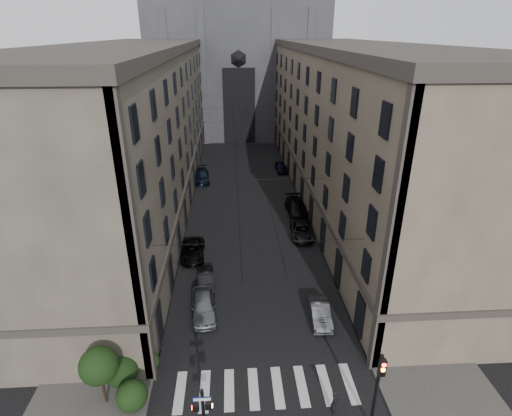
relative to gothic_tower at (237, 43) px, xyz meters
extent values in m
cube|color=#383533|center=(-10.50, -38.96, -17.72)|extent=(7.00, 80.00, 0.15)
cube|color=#383533|center=(10.50, -38.96, -17.72)|extent=(7.00, 80.00, 0.15)
cube|color=beige|center=(0.00, -69.96, -17.79)|extent=(11.00, 3.20, 0.01)
cube|color=#464136|center=(-13.50, -38.96, -8.80)|extent=(13.00, 60.00, 18.00)
cube|color=#38332D|center=(-13.50, -38.96, 0.60)|extent=(13.60, 60.60, 0.90)
cube|color=#38332D|center=(-13.50, -38.96, -13.60)|extent=(13.40, 60.30, 0.50)
cube|color=brown|center=(13.50, -38.96, -8.80)|extent=(13.00, 60.00, 18.00)
cube|color=#38332D|center=(13.50, -38.96, 0.60)|extent=(13.60, 60.60, 0.90)
cube|color=#38332D|center=(13.50, -38.96, -13.60)|extent=(13.40, 60.30, 0.50)
cube|color=#2D2D33|center=(0.00, 0.04, -2.80)|extent=(34.00, 22.00, 30.00)
cube|color=black|center=(0.00, -11.01, -10.80)|extent=(6.00, 0.30, 14.00)
cube|color=orange|center=(-3.22, -73.46, -14.90)|extent=(0.34, 0.24, 0.38)
cube|color=#FF0C07|center=(-3.88, -73.36, -15.10)|extent=(0.34, 0.24, 0.38)
cube|color=navy|center=(-3.50, -73.59, -14.25)|extent=(0.95, 0.05, 0.24)
cylinder|color=black|center=(5.60, -72.96, -15.20)|extent=(0.20, 0.20, 5.20)
cube|color=black|center=(5.60, -73.18, -13.20)|extent=(0.34, 0.30, 1.00)
cylinder|color=#FF0C07|center=(5.60, -73.34, -12.88)|extent=(0.22, 0.05, 0.22)
cylinder|color=orange|center=(5.60, -73.34, -13.20)|extent=(0.22, 0.05, 0.22)
cylinder|color=black|center=(5.60, -73.34, -13.52)|extent=(0.22, 0.05, 0.22)
sphere|color=black|center=(-7.80, -70.96, -16.75)|extent=(1.80, 1.80, 1.80)
sphere|color=black|center=(-8.80, -69.16, -16.65)|extent=(2.00, 2.00, 2.00)
sphere|color=black|center=(-7.40, -68.16, -16.95)|extent=(1.40, 1.40, 1.40)
cylinder|color=black|center=(-9.50, -70.46, -16.45)|extent=(0.16, 0.16, 2.40)
sphere|color=black|center=(-9.50, -70.46, -14.85)|extent=(2.20, 2.20, 2.20)
cylinder|color=black|center=(0.00, -64.96, -10.30)|extent=(14.00, 0.03, 0.03)
cylinder|color=black|center=(0.00, -52.96, -10.30)|extent=(14.00, 0.03, 0.03)
cylinder|color=black|center=(0.00, -39.96, -10.30)|extent=(14.00, 0.03, 0.03)
cylinder|color=black|center=(0.00, -26.96, -10.30)|extent=(14.00, 0.03, 0.03)
cylinder|color=black|center=(0.00, -14.96, -10.30)|extent=(14.00, 0.03, 0.03)
cylinder|color=black|center=(-1.30, -38.96, -10.70)|extent=(0.03, 60.00, 0.03)
cylinder|color=black|center=(1.30, -38.96, -10.70)|extent=(0.03, 60.00, 0.03)
imported|color=slate|center=(-4.20, -62.65, -17.00)|extent=(2.38, 4.84, 1.59)
imported|color=black|center=(-4.20, -59.01, -17.15)|extent=(1.71, 4.05, 1.30)
imported|color=black|center=(-5.73, -53.92, -17.13)|extent=(2.36, 4.85, 1.33)
imported|color=black|center=(-6.20, -32.48, -16.98)|extent=(2.76, 5.80, 1.63)
imported|color=slate|center=(4.65, -63.84, -17.13)|extent=(1.62, 4.11, 1.33)
imported|color=black|center=(5.55, -50.40, -17.11)|extent=(2.68, 5.11, 1.37)
imported|color=black|center=(5.92, -44.64, -16.98)|extent=(2.51, 5.73, 1.64)
imported|color=black|center=(6.01, -28.83, -17.09)|extent=(1.74, 4.19, 1.42)
imported|color=black|center=(3.76, -71.96, -16.95)|extent=(0.46, 0.65, 1.70)
camera|label=1|loc=(-1.75, -87.87, 2.39)|focal=28.00mm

